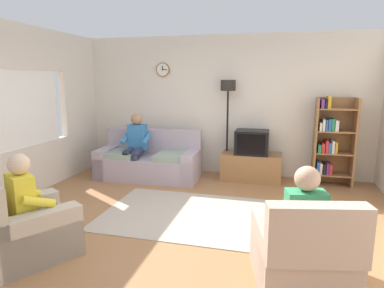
{
  "coord_description": "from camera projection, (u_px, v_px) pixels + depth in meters",
  "views": [
    {
      "loc": [
        1.04,
        -3.85,
        1.84
      ],
      "look_at": [
        -0.25,
        1.11,
        0.85
      ],
      "focal_mm": 30.94,
      "sensor_mm": 36.0,
      "label": 1
    }
  ],
  "objects": [
    {
      "name": "ground_plane",
      "position": [
        189.0,
        226.0,
        4.26
      ],
      "size": [
        12.0,
        12.0,
        0.0
      ],
      "primitive_type": "plane",
      "color": "#9E6B42"
    },
    {
      "name": "back_wall_assembly",
      "position": [
        224.0,
        106.0,
        6.53
      ],
      "size": [
        6.2,
        0.17,
        2.7
      ],
      "color": "silver",
      "rests_on": "ground_plane"
    },
    {
      "name": "couch",
      "position": [
        149.0,
        162.0,
        6.32
      ],
      "size": [
        1.93,
        0.95,
        0.9
      ],
      "color": "#A899A8",
      "rests_on": "ground_plane"
    },
    {
      "name": "tv_stand",
      "position": [
        251.0,
        166.0,
        6.21
      ],
      "size": [
        1.1,
        0.56,
        0.5
      ],
      "color": "olive",
      "rests_on": "ground_plane"
    },
    {
      "name": "tv",
      "position": [
        252.0,
        142.0,
        6.09
      ],
      "size": [
        0.6,
        0.49,
        0.44
      ],
      "color": "black",
      "rests_on": "tv_stand"
    },
    {
      "name": "bookshelf",
      "position": [
        331.0,
        141.0,
        5.83
      ],
      "size": [
        0.68,
        0.36,
        1.58
      ],
      "color": "olive",
      "rests_on": "ground_plane"
    },
    {
      "name": "floor_lamp",
      "position": [
        228.0,
        102.0,
        6.19
      ],
      "size": [
        0.28,
        0.28,
        1.85
      ],
      "color": "black",
      "rests_on": "ground_plane"
    },
    {
      "name": "armchair_near_window",
      "position": [
        25.0,
        231.0,
        3.47
      ],
      "size": [
        1.14,
        1.17,
        0.9
      ],
      "color": "#BCAD99",
      "rests_on": "ground_plane"
    },
    {
      "name": "armchair_near_bookshelf",
      "position": [
        302.0,
        255.0,
        2.98
      ],
      "size": [
        0.97,
        1.03,
        0.9
      ],
      "color": "tan",
      "rests_on": "ground_plane"
    },
    {
      "name": "area_rug",
      "position": [
        183.0,
        214.0,
        4.63
      ],
      "size": [
        2.2,
        1.7,
        0.01
      ],
      "primitive_type": "cube",
      "color": "#AD9E8E",
      "rests_on": "ground_plane"
    },
    {
      "name": "person_on_couch",
      "position": [
        136.0,
        142.0,
        6.2
      ],
      "size": [
        0.52,
        0.55,
        1.24
      ],
      "color": "#3372B2",
      "rests_on": "ground_plane"
    },
    {
      "name": "person_in_left_armchair",
      "position": [
        31.0,
        200.0,
        3.48
      ],
      "size": [
        0.61,
        0.64,
        1.12
      ],
      "color": "yellow",
      "rests_on": "ground_plane"
    },
    {
      "name": "person_in_right_armchair",
      "position": [
        301.0,
        219.0,
        3.01
      ],
      "size": [
        0.57,
        0.59,
        1.12
      ],
      "color": "#338C59",
      "rests_on": "ground_plane"
    }
  ]
}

